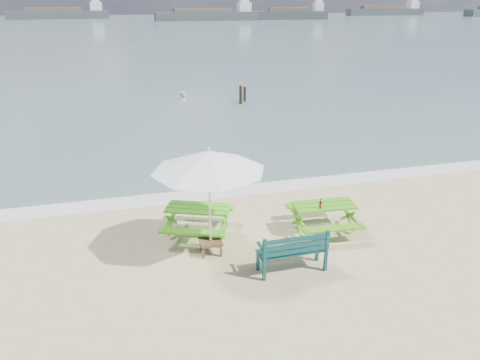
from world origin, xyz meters
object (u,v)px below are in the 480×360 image
object	(u,v)px
park_bench	(292,258)
swimmer	(183,107)
patio_umbrella	(209,161)
beer_bottle	(320,205)
picnic_table_right	(323,218)
side_table	(211,246)
picnic_table_left	(198,221)

from	to	relation	value
park_bench	swimmer	distance (m)	18.32
patio_umbrella	beer_bottle	world-z (taller)	patio_umbrella
picnic_table_right	swimmer	bearing A→B (deg)	93.13
picnic_table_right	park_bench	distance (m)	2.06
beer_bottle	patio_umbrella	bearing A→B (deg)	-176.81
picnic_table_right	park_bench	xyz separation A→B (m)	(-1.42, -1.49, -0.07)
side_table	beer_bottle	world-z (taller)	beer_bottle
park_bench	beer_bottle	distance (m)	1.87
picnic_table_left	patio_umbrella	size ratio (longest dim) A/B	0.82
park_bench	picnic_table_right	bearing A→B (deg)	46.51
picnic_table_left	swimmer	world-z (taller)	picnic_table_left
picnic_table_right	beer_bottle	distance (m)	0.53
side_table	beer_bottle	distance (m)	2.81
side_table	swimmer	xyz separation A→B (m)	(2.01, 17.15, -0.57)
patio_umbrella	swimmer	distance (m)	17.46
picnic_table_right	side_table	size ratio (longest dim) A/B	3.44
picnic_table_right	beer_bottle	size ratio (longest dim) A/B	7.20
park_bench	patio_umbrella	size ratio (longest dim) A/B	0.57
park_bench	beer_bottle	xyz separation A→B (m)	(1.22, 1.31, 0.53)
picnic_table_left	swimmer	xyz separation A→B (m)	(2.11, 16.16, -0.75)
side_table	beer_bottle	size ratio (longest dim) A/B	2.09
side_table	swimmer	world-z (taller)	swimmer
side_table	swimmer	size ratio (longest dim) A/B	0.29
park_bench	swimmer	xyz separation A→B (m)	(0.50, 18.30, -0.68)
swimmer	picnic_table_right	bearing A→B (deg)	-86.87
park_bench	swimmer	size ratio (longest dim) A/B	0.81
picnic_table_right	side_table	xyz separation A→B (m)	(-2.93, -0.34, -0.18)
swimmer	side_table	bearing A→B (deg)	-96.69
park_bench	beer_bottle	size ratio (longest dim) A/B	5.96
picnic_table_right	patio_umbrella	distance (m)	3.50
picnic_table_right	park_bench	world-z (taller)	park_bench
picnic_table_left	side_table	distance (m)	1.01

